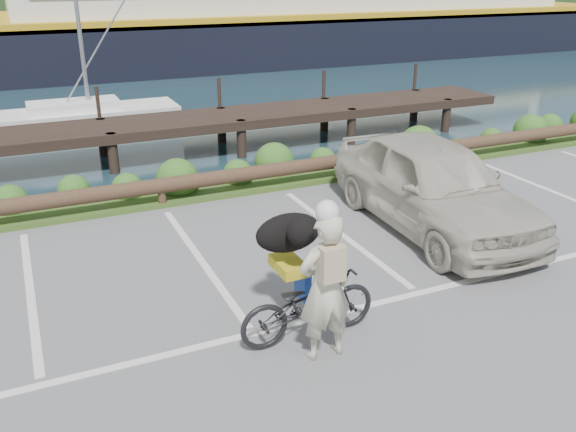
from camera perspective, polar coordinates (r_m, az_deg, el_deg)
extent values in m
plane|color=#5C5C5F|center=(8.42, -4.26, -9.58)|extent=(72.00, 72.00, 0.00)
plane|color=#172E39|center=(55.10, -22.39, 14.75)|extent=(160.00, 160.00, 0.00)
cube|color=#3D5B21|center=(13.05, -12.36, 2.07)|extent=(34.00, 1.60, 0.10)
imported|color=black|center=(7.79, 1.90, -8.22)|extent=(1.86, 0.67, 0.97)
imported|color=beige|center=(7.23, 3.49, -6.68)|extent=(0.69, 0.46, 1.88)
ellipsoid|color=black|center=(7.92, 0.05, -1.57)|extent=(0.45, 0.91, 0.52)
imported|color=#B6B1A0|center=(11.25, 13.37, 2.92)|extent=(2.19, 4.94, 1.65)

